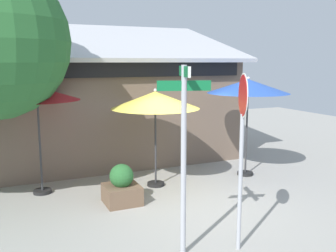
{
  "coord_description": "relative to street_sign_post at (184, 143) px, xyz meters",
  "views": [
    {
      "loc": [
        -3.94,
        -7.3,
        3.17
      ],
      "look_at": [
        -0.17,
        1.2,
        1.6
      ],
      "focal_mm": 41.04,
      "sensor_mm": 36.0,
      "label": 1
    }
  ],
  "objects": [
    {
      "name": "ground_plane",
      "position": [
        1.3,
        1.96,
        -1.95
      ],
      "size": [
        28.0,
        28.0,
        0.1
      ],
      "primitive_type": "cube",
      "color": "#9E9B93"
    },
    {
      "name": "cafe_building",
      "position": [
        0.74,
        7.04,
        -0.15
      ],
      "size": [
        8.03,
        4.84,
        4.52
      ],
      "color": "#705B4C",
      "rests_on": "ground"
    },
    {
      "name": "street_sign_post",
      "position": [
        0.0,
        0.0,
        0.0
      ],
      "size": [
        0.82,
        0.88,
        3.12
      ],
      "color": "#A8AAB2",
      "rests_on": "ground"
    },
    {
      "name": "stop_sign",
      "position": [
        0.94,
        -0.23,
        0.15
      ],
      "size": [
        0.3,
        0.66,
        2.99
      ],
      "color": "#A8AAB2",
      "rests_on": "ground"
    },
    {
      "name": "patio_umbrella_crimson_left",
      "position": [
        -1.81,
        4.08,
        0.5
      ],
      "size": [
        1.98,
        1.98,
        2.66
      ],
      "color": "black",
      "rests_on": "ground"
    },
    {
      "name": "patio_umbrella_mustard_center",
      "position": [
        0.93,
        3.5,
        0.3
      ],
      "size": [
        2.23,
        2.23,
        2.51
      ],
      "color": "black",
      "rests_on": "ground"
    },
    {
      "name": "patio_umbrella_royal_blue_right",
      "position": [
        3.6,
        3.35,
        0.58
      ],
      "size": [
        2.25,
        2.25,
        2.76
      ],
      "color": "black",
      "rests_on": "ground"
    },
    {
      "name": "sidewalk_planter",
      "position": [
        -0.24,
        2.64,
        -1.52
      ],
      "size": [
        0.77,
        0.77,
        0.91
      ],
      "color": "brown",
      "rests_on": "ground"
    }
  ]
}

